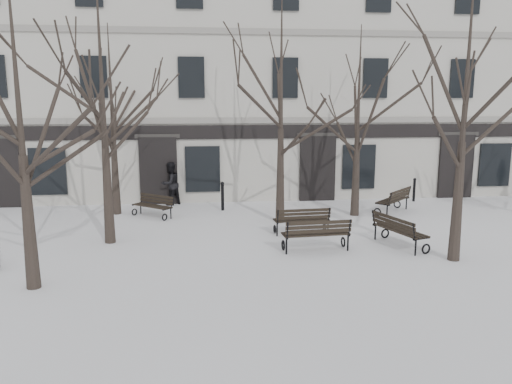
{
  "coord_description": "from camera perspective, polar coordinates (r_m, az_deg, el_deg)",
  "views": [
    {
      "loc": [
        -1.62,
        -13.72,
        4.48
      ],
      "look_at": [
        0.2,
        3.0,
        1.36
      ],
      "focal_mm": 35.0,
      "sensor_mm": 36.0,
      "label": 1
    }
  ],
  "objects": [
    {
      "name": "ground",
      "position": [
        14.53,
        0.5,
        -7.45
      ],
      "size": [
        100.0,
        100.0,
        0.0
      ],
      "primitive_type": "plane",
      "color": "white",
      "rests_on": "ground"
    },
    {
      "name": "building",
      "position": [
        26.75,
        -2.8,
        12.72
      ],
      "size": [
        40.4,
        10.2,
        11.4
      ],
      "color": "#BAB6AC",
      "rests_on": "ground"
    },
    {
      "name": "tree_0",
      "position": [
        12.64,
        -25.66,
        10.89
      ],
      "size": [
        5.36,
        5.36,
        7.66
      ],
      "color": "black",
      "rests_on": "ground"
    },
    {
      "name": "tree_1",
      "position": [
        16.02,
        -17.27,
        12.67
      ],
      "size": [
        5.84,
        5.84,
        8.34
      ],
      "color": "black",
      "rests_on": "ground"
    },
    {
      "name": "tree_2",
      "position": [
        14.68,
        22.94,
        11.66
      ],
      "size": [
        5.58,
        5.58,
        7.97
      ],
      "color": "black",
      "rests_on": "ground"
    },
    {
      "name": "tree_4",
      "position": [
        20.16,
        -16.22,
        10.34
      ],
      "size": [
        5.11,
        5.11,
        7.3
      ],
      "color": "black",
      "rests_on": "ground"
    },
    {
      "name": "tree_5",
      "position": [
        18.03,
        2.9,
        12.58
      ],
      "size": [
        5.75,
        5.75,
        8.21
      ],
      "color": "black",
      "rests_on": "ground"
    },
    {
      "name": "tree_6",
      "position": [
        19.53,
        11.66,
        10.38
      ],
      "size": [
        5.05,
        5.05,
        7.21
      ],
      "color": "black",
      "rests_on": "ground"
    },
    {
      "name": "bench_1",
      "position": [
        15.03,
        6.92,
        -4.73
      ],
      "size": [
        2.05,
        0.88,
        1.01
      ],
      "rotation": [
        0.0,
        0.0,
        3.22
      ],
      "color": "black",
      "rests_on": "ground"
    },
    {
      "name": "bench_2",
      "position": [
        16.89,
        5.27,
        -3.13
      ],
      "size": [
        1.9,
        0.8,
        0.94
      ],
      "rotation": [
        0.0,
        0.0,
        3.21
      ],
      "color": "black",
      "rests_on": "ground"
    },
    {
      "name": "bench_3",
      "position": [
        19.7,
        -11.67,
        -1.47
      ],
      "size": [
        1.68,
        1.53,
        0.86
      ],
      "rotation": [
        0.0,
        0.0,
        -0.69
      ],
      "color": "black",
      "rests_on": "ground"
    },
    {
      "name": "bench_4",
      "position": [
        20.72,
        15.54,
        -0.83
      ],
      "size": [
        1.88,
        1.88,
        1.0
      ],
      "rotation": [
        0.0,
        0.0,
        3.92
      ],
      "color": "black",
      "rests_on": "ground"
    },
    {
      "name": "bench_5",
      "position": [
        15.99,
        15.94,
        -4.15
      ],
      "size": [
        1.28,
        2.09,
        1.0
      ],
      "rotation": [
        0.0,
        0.0,
        1.88
      ],
      "color": "black",
      "rests_on": "ground"
    },
    {
      "name": "bollard_a",
      "position": [
        20.44,
        -3.85,
        -0.35
      ],
      "size": [
        0.15,
        0.15,
        1.19
      ],
      "color": "black",
      "rests_on": "ground"
    },
    {
      "name": "bollard_b",
      "position": [
        23.31,
        17.63,
        0.34
      ],
      "size": [
        0.14,
        0.14,
        1.05
      ],
      "color": "black",
      "rests_on": "ground"
    },
    {
      "name": "pedestrian_b",
      "position": [
        21.88,
        -9.67,
        -1.45
      ],
      "size": [
        1.14,
        1.13,
        1.86
      ],
      "primitive_type": "imported",
      "rotation": [
        0.0,
        0.0,
        3.91
      ],
      "color": "black",
      "rests_on": "ground"
    }
  ]
}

